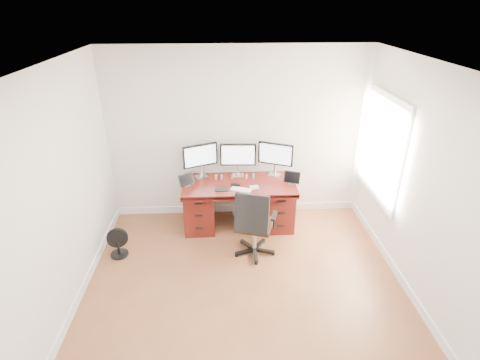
{
  "coord_description": "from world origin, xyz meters",
  "views": [
    {
      "loc": [
        -0.25,
        -3.24,
        3.28
      ],
      "look_at": [
        0.0,
        1.5,
        0.95
      ],
      "focal_mm": 28.0,
      "sensor_mm": 36.0,
      "label": 1
    }
  ],
  "objects_px": {
    "office_chair": "(254,234)",
    "desk": "(239,202)",
    "floor_fan": "(118,243)",
    "keyboard": "(241,190)",
    "monitor_center": "(238,156)"
  },
  "relations": [
    {
      "from": "floor_fan",
      "to": "office_chair",
      "type": "bearing_deg",
      "value": -16.56
    },
    {
      "from": "office_chair",
      "to": "desk",
      "type": "bearing_deg",
      "value": 119.05
    },
    {
      "from": "monitor_center",
      "to": "floor_fan",
      "type": "bearing_deg",
      "value": -148.31
    },
    {
      "from": "office_chair",
      "to": "floor_fan",
      "type": "relative_size",
      "value": 2.45
    },
    {
      "from": "desk",
      "to": "monitor_center",
      "type": "height_order",
      "value": "monitor_center"
    },
    {
      "from": "floor_fan",
      "to": "monitor_center",
      "type": "xyz_separation_m",
      "value": [
        1.72,
        0.95,
        0.88
      ]
    },
    {
      "from": "monitor_center",
      "to": "keyboard",
      "type": "height_order",
      "value": "monitor_center"
    },
    {
      "from": "office_chair",
      "to": "monitor_center",
      "type": "height_order",
      "value": "monitor_center"
    },
    {
      "from": "desk",
      "to": "office_chair",
      "type": "distance_m",
      "value": 0.81
    },
    {
      "from": "floor_fan",
      "to": "keyboard",
      "type": "xyz_separation_m",
      "value": [
        1.74,
        0.45,
        0.55
      ]
    },
    {
      "from": "desk",
      "to": "floor_fan",
      "type": "height_order",
      "value": "desk"
    },
    {
      "from": "keyboard",
      "to": "office_chair",
      "type": "bearing_deg",
      "value": -54.86
    },
    {
      "from": "floor_fan",
      "to": "keyboard",
      "type": "height_order",
      "value": "keyboard"
    },
    {
      "from": "desk",
      "to": "office_chair",
      "type": "height_order",
      "value": "office_chair"
    },
    {
      "from": "desk",
      "to": "monitor_center",
      "type": "xyz_separation_m",
      "value": [
        -0.0,
        0.24,
        0.68
      ]
    }
  ]
}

